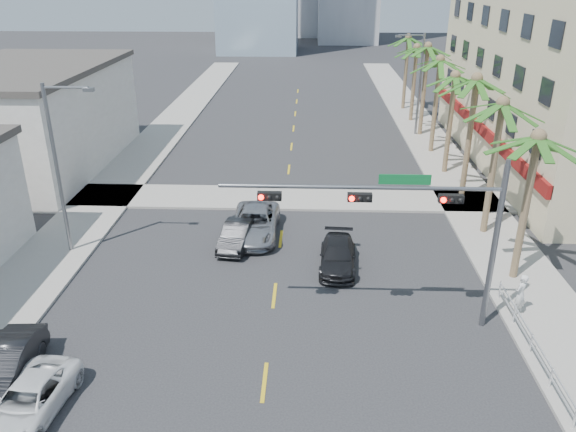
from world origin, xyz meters
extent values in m
cube|color=gray|center=(12.00, 20.00, 0.07)|extent=(4.00, 120.00, 0.15)
cube|color=gray|center=(-12.00, 20.00, 0.07)|extent=(4.00, 120.00, 0.15)
cube|color=gray|center=(0.00, 22.00, 0.07)|extent=(80.00, 4.00, 0.15)
cube|color=maroon|center=(14.40, 30.00, 3.00)|extent=(0.30, 28.00, 0.80)
cube|color=beige|center=(-19.50, 28.00, 3.60)|extent=(11.00, 18.00, 7.20)
cylinder|color=slate|center=(9.00, 8.00, 3.60)|extent=(0.24, 0.24, 7.20)
cylinder|color=slate|center=(3.50, 8.00, 6.20)|extent=(11.00, 0.16, 0.16)
cube|color=#0C662D|center=(5.20, 8.00, 6.55)|extent=(2.00, 0.05, 0.40)
cube|color=black|center=(7.00, 7.85, 5.85)|extent=(0.95, 0.28, 0.32)
sphere|color=#FF0C05|center=(6.68, 7.69, 5.85)|extent=(0.22, 0.22, 0.22)
cube|color=black|center=(3.50, 7.85, 5.85)|extent=(0.95, 0.28, 0.32)
sphere|color=#FF0C05|center=(3.18, 7.69, 5.85)|extent=(0.22, 0.22, 0.22)
cube|color=black|center=(0.00, 7.85, 5.85)|extent=(0.95, 0.28, 0.32)
sphere|color=#FF0C05|center=(-0.32, 7.69, 5.85)|extent=(0.22, 0.22, 0.22)
cylinder|color=brown|center=(11.60, 12.00, 3.60)|extent=(0.36, 0.36, 7.20)
cylinder|color=brown|center=(11.60, 17.20, 3.78)|extent=(0.36, 0.36, 7.56)
cylinder|color=brown|center=(11.60, 22.40, 3.96)|extent=(0.36, 0.36, 7.92)
cylinder|color=brown|center=(11.60, 27.60, 3.60)|extent=(0.36, 0.36, 7.20)
cylinder|color=brown|center=(11.60, 32.80, 3.78)|extent=(0.36, 0.36, 7.56)
cylinder|color=brown|center=(11.60, 38.00, 3.96)|extent=(0.36, 0.36, 7.92)
cylinder|color=brown|center=(11.60, 43.20, 3.60)|extent=(0.36, 0.36, 7.20)
cylinder|color=brown|center=(11.60, 48.40, 3.78)|extent=(0.36, 0.36, 7.56)
cylinder|color=slate|center=(-11.20, 14.00, 4.50)|extent=(0.20, 0.20, 9.00)
cylinder|color=slate|center=(-10.10, 14.00, 8.80)|extent=(2.20, 0.12, 0.12)
cube|color=slate|center=(-9.00, 14.00, 8.70)|extent=(0.50, 0.25, 0.18)
cylinder|color=slate|center=(11.20, 38.00, 4.50)|extent=(0.20, 0.20, 9.00)
cylinder|color=slate|center=(10.10, 38.00, 8.80)|extent=(2.20, 0.12, 0.12)
cube|color=slate|center=(9.00, 38.00, 8.70)|extent=(0.50, 0.25, 0.18)
cylinder|color=silver|center=(10.30, 6.00, 0.55)|extent=(0.08, 8.00, 0.08)
cylinder|color=silver|center=(10.30, 6.00, 0.90)|extent=(0.08, 8.00, 0.08)
cylinder|color=silver|center=(10.30, 2.00, 0.50)|extent=(0.08, 0.08, 1.00)
cylinder|color=silver|center=(10.30, 4.00, 0.50)|extent=(0.08, 0.08, 1.00)
cylinder|color=silver|center=(10.30, 6.00, 0.50)|extent=(0.08, 0.08, 1.00)
cylinder|color=silver|center=(10.30, 8.00, 0.50)|extent=(0.08, 0.08, 1.00)
cylinder|color=silver|center=(10.30, 10.00, 0.50)|extent=(0.08, 0.08, 1.00)
imported|color=black|center=(-9.40, 3.67, 0.74)|extent=(1.90, 4.58, 1.48)
imported|color=white|center=(-7.80, 2.03, 0.61)|extent=(2.42, 4.58, 1.23)
imported|color=black|center=(-2.36, 15.07, 0.66)|extent=(1.86, 4.13, 1.31)
imported|color=#A4A4A9|center=(-1.50, 16.39, 0.77)|extent=(2.63, 5.60, 1.55)
imported|color=black|center=(3.05, 12.89, 0.64)|extent=(2.06, 4.51, 1.28)
imported|color=silver|center=(10.72, 8.76, 1.09)|extent=(0.81, 0.80, 1.89)
camera|label=1|loc=(1.51, -12.38, 13.92)|focal=35.00mm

